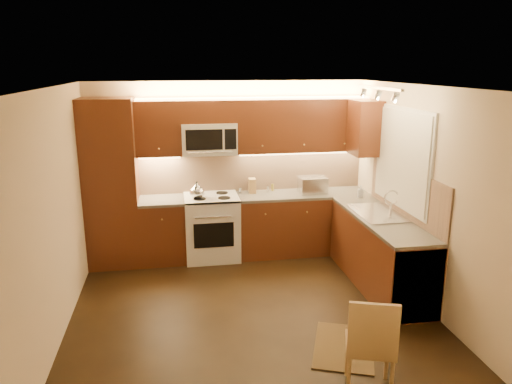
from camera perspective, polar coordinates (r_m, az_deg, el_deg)
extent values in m
cube|color=black|center=(5.72, -0.56, -13.69)|extent=(4.00, 4.00, 0.01)
cube|color=beige|center=(5.04, -0.63, 12.21)|extent=(4.00, 4.00, 0.01)
cube|color=beige|center=(7.17, -3.15, 2.84)|extent=(4.00, 0.01, 2.50)
cube|color=beige|center=(3.41, 4.89, -10.87)|extent=(4.00, 0.01, 2.50)
cube|color=beige|center=(5.32, -22.41, -2.47)|extent=(0.01, 4.00, 2.50)
cube|color=beige|center=(5.89, 19.00, -0.56)|extent=(0.01, 4.00, 2.50)
cube|color=#4B2610|center=(6.90, -16.58, 0.94)|extent=(0.70, 0.60, 2.30)
cube|color=#4B2610|center=(7.05, -10.81, -4.52)|extent=(0.62, 0.60, 0.86)
cube|color=#3C3A37|center=(6.92, -10.99, -0.99)|extent=(0.62, 0.60, 0.04)
cube|color=#4B2610|center=(7.29, 5.38, -3.69)|extent=(1.92, 0.60, 0.86)
cube|color=#3C3A37|center=(7.16, 5.47, -0.26)|extent=(1.92, 0.60, 0.04)
cube|color=#4B2610|center=(6.35, 14.27, -6.91)|extent=(0.60, 2.00, 0.86)
cube|color=#3C3A37|center=(6.20, 14.53, -3.04)|extent=(0.60, 2.00, 0.04)
cube|color=silver|center=(5.77, 17.08, -9.37)|extent=(0.58, 0.60, 0.84)
cube|color=tan|center=(7.21, -0.38, 2.54)|extent=(3.30, 0.02, 0.60)
cube|color=tan|center=(6.24, 17.15, -0.06)|extent=(0.02, 2.00, 0.60)
cube|color=#4B2610|center=(6.85, -11.38, 7.33)|extent=(0.62, 0.35, 0.75)
cube|color=#4B2610|center=(7.09, 5.40, 7.79)|extent=(1.92, 0.35, 0.75)
cube|color=#4B2610|center=(6.84, -5.61, 9.39)|extent=(0.76, 0.35, 0.31)
cube|color=#4B2610|center=(6.94, 12.64, 7.36)|extent=(0.35, 0.50, 0.75)
cube|color=silver|center=(6.28, 16.77, 3.81)|extent=(0.03, 1.44, 1.24)
cube|color=silver|center=(6.27, 16.61, 3.81)|extent=(0.02, 1.36, 1.16)
cube|color=silver|center=(5.87, 14.16, 11.74)|extent=(0.04, 1.20, 0.03)
cube|color=silver|center=(7.15, 6.63, 0.83)|extent=(0.39, 0.30, 0.23)
cube|color=#AB8A4D|center=(7.11, -0.46, 0.75)|extent=(0.10, 0.16, 0.21)
cylinder|color=silver|center=(7.15, 1.38, 0.33)|extent=(0.05, 0.05, 0.09)
cylinder|color=brown|center=(7.19, -0.41, 0.43)|extent=(0.04, 0.04, 0.09)
cylinder|color=silver|center=(7.07, -1.82, 0.16)|extent=(0.05, 0.05, 0.09)
cylinder|color=olive|center=(7.23, 1.95, 0.54)|extent=(0.04, 0.04, 0.11)
imported|color=silver|center=(7.04, 12.16, 0.08)|extent=(0.09, 0.09, 0.17)
cube|color=black|center=(5.14, 10.23, -17.40)|extent=(0.83, 1.00, 0.01)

